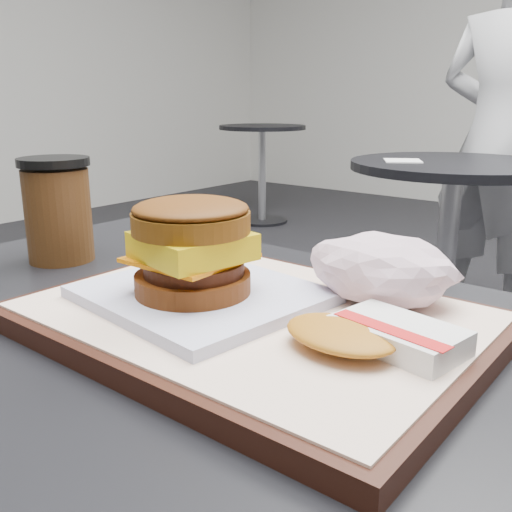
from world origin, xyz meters
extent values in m
cube|color=black|center=(0.00, 0.00, 0.75)|extent=(0.80, 0.60, 0.04)
cube|color=black|center=(0.06, 0.06, 0.78)|extent=(0.38, 0.28, 0.02)
cube|color=white|center=(0.06, 0.06, 0.79)|extent=(0.36, 0.26, 0.00)
cube|color=white|center=(0.01, 0.05, 0.80)|extent=(0.21, 0.19, 0.01)
cylinder|color=#602D0D|center=(0.01, 0.04, 0.81)|extent=(0.11, 0.11, 0.02)
cylinder|color=#351308|center=(0.01, 0.04, 0.82)|extent=(0.10, 0.10, 0.01)
cube|color=orange|center=(0.00, 0.04, 0.83)|extent=(0.09, 0.09, 0.00)
cube|color=yellow|center=(0.01, 0.03, 0.84)|extent=(0.10, 0.10, 0.02)
cylinder|color=brown|center=(0.01, 0.04, 0.86)|extent=(0.11, 0.11, 0.02)
ellipsoid|color=#62340E|center=(0.01, 0.04, 0.87)|extent=(0.11, 0.11, 0.02)
cube|color=white|center=(0.19, 0.06, 0.80)|extent=(0.10, 0.07, 0.02)
cube|color=red|center=(0.19, 0.05, 0.81)|extent=(0.09, 0.03, 0.00)
ellipsoid|color=orange|center=(0.16, 0.03, 0.80)|extent=(0.09, 0.07, 0.01)
cylinder|color=#452610|center=(-0.26, 0.08, 0.83)|extent=(0.08, 0.08, 0.11)
cylinder|color=black|center=(-0.26, 0.08, 0.89)|extent=(0.08, 0.08, 0.01)
cylinder|color=black|center=(-0.35, 1.65, 0.01)|extent=(0.44, 0.44, 0.02)
cylinder|color=#A5A5AA|center=(-0.35, 1.65, 0.37)|extent=(0.07, 0.07, 0.70)
cylinder|color=black|center=(-0.35, 1.65, 0.73)|extent=(0.70, 0.70, 0.03)
cube|color=white|center=(-0.49, 1.54, 0.75)|extent=(0.16, 0.16, 0.00)
imported|color=silver|center=(-0.35, 2.17, 0.80)|extent=(0.66, 0.52, 1.60)
cylinder|color=black|center=(-2.40, 3.20, 0.01)|extent=(0.40, 0.40, 0.02)
cylinder|color=#A5A5AA|center=(-2.40, 3.20, 0.37)|extent=(0.06, 0.06, 0.70)
cylinder|color=black|center=(-2.40, 3.20, 0.73)|extent=(0.66, 0.66, 0.03)
camera|label=1|loc=(0.34, -0.29, 0.96)|focal=40.00mm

